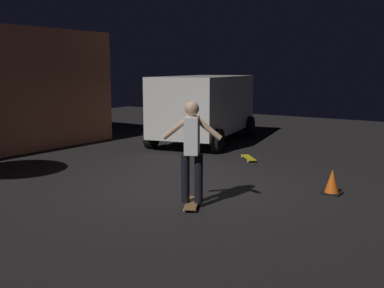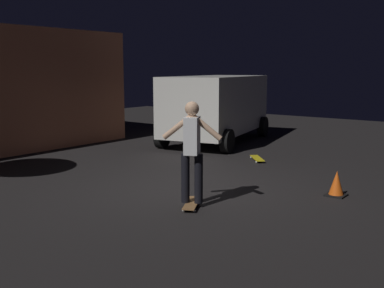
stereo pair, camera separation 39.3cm
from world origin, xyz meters
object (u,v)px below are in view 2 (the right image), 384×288
at_px(skateboard_spare, 257,158).
at_px(skater, 192,145).
at_px(traffic_cone, 336,184).
at_px(skateboard_ridden, 192,203).
at_px(parked_van, 217,105).

distance_m(skateboard_spare, skater, 4.32).
height_order(skateboard_spare, skater, skater).
bearing_deg(traffic_cone, skateboard_ridden, 141.56).
bearing_deg(skater, skateboard_spare, 14.80).
relative_size(parked_van, skater, 2.94).
bearing_deg(skateboard_ridden, skateboard_spare, 14.80).
bearing_deg(parked_van, skateboard_spare, -126.84).
bearing_deg(skateboard_spare, skater, -165.20).
bearing_deg(skateboard_ridden, skater, 0.00).
bearing_deg(skater, skateboard_ridden, 0.00).
height_order(skateboard_spare, traffic_cone, traffic_cone).
relative_size(skateboard_ridden, skater, 0.47).
bearing_deg(skater, traffic_cone, -38.44).
bearing_deg(traffic_cone, skater, 141.56).
height_order(skater, traffic_cone, skater).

